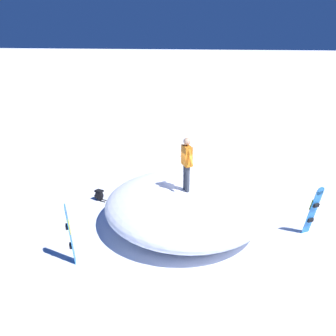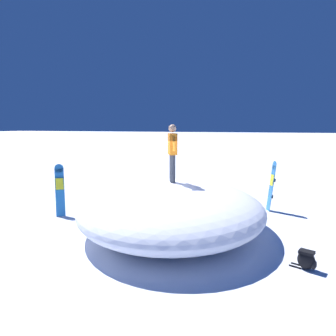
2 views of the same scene
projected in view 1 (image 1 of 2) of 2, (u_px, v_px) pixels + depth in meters
ground at (202, 219)px, 13.80m from camera, size 240.00×240.00×0.00m
snow_mound at (185, 205)px, 13.26m from camera, size 6.34×6.93×1.30m
snowboarder_standing at (187, 161)px, 12.42m from camera, size 0.50×0.95×1.66m
snowboard_primary_upright at (70, 233)px, 10.93m from camera, size 0.27×0.33×1.73m
snowboard_secondary_upright at (313, 210)px, 12.39m from camera, size 0.50×0.54×1.67m
backpack_near at (99, 195)px, 15.22m from camera, size 0.54×0.38×0.40m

